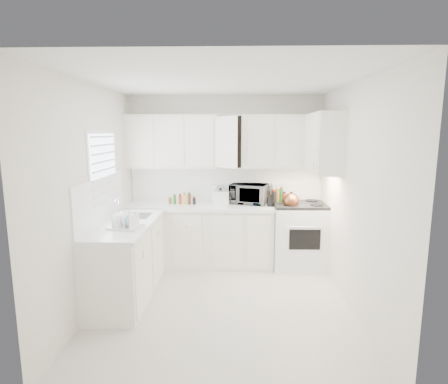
{
  "coord_description": "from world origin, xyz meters",
  "views": [
    {
      "loc": [
        0.13,
        -4.07,
        2.05
      ],
      "look_at": [
        0.0,
        0.7,
        1.25
      ],
      "focal_mm": 28.89,
      "sensor_mm": 36.0,
      "label": 1
    }
  ],
  "objects_px": {
    "stove": "(300,226)",
    "microwave": "(249,192)",
    "utensil_crock": "(271,196)",
    "rice_cooker": "(221,196)",
    "dish_rack": "(125,220)",
    "tea_kettle": "(291,200)"
  },
  "relations": [
    {
      "from": "stove",
      "to": "microwave",
      "type": "height_order",
      "value": "microwave"
    },
    {
      "from": "utensil_crock",
      "to": "stove",
      "type": "bearing_deg",
      "value": 6.01
    },
    {
      "from": "microwave",
      "to": "utensil_crock",
      "type": "relative_size",
      "value": 1.72
    },
    {
      "from": "microwave",
      "to": "rice_cooker",
      "type": "bearing_deg",
      "value": -146.31
    },
    {
      "from": "microwave",
      "to": "rice_cooker",
      "type": "xyz_separation_m",
      "value": [
        -0.43,
        -0.12,
        -0.06
      ]
    },
    {
      "from": "stove",
      "to": "rice_cooker",
      "type": "relative_size",
      "value": 4.92
    },
    {
      "from": "microwave",
      "to": "stove",
      "type": "bearing_deg",
      "value": 5.43
    },
    {
      "from": "rice_cooker",
      "to": "dish_rack",
      "type": "height_order",
      "value": "rice_cooker"
    },
    {
      "from": "utensil_crock",
      "to": "dish_rack",
      "type": "xyz_separation_m",
      "value": [
        -1.8,
        -1.28,
        -0.06
      ]
    },
    {
      "from": "stove",
      "to": "dish_rack",
      "type": "xyz_separation_m",
      "value": [
        -2.27,
        -1.32,
        0.41
      ]
    },
    {
      "from": "stove",
      "to": "utensil_crock",
      "type": "relative_size",
      "value": 3.98
    },
    {
      "from": "rice_cooker",
      "to": "stove",
      "type": "bearing_deg",
      "value": -14.63
    },
    {
      "from": "utensil_crock",
      "to": "dish_rack",
      "type": "bearing_deg",
      "value": -144.69
    },
    {
      "from": "utensil_crock",
      "to": "rice_cooker",
      "type": "bearing_deg",
      "value": 172.37
    },
    {
      "from": "tea_kettle",
      "to": "microwave",
      "type": "bearing_deg",
      "value": 139.24
    },
    {
      "from": "tea_kettle",
      "to": "stove",
      "type": "bearing_deg",
      "value": 29.9
    },
    {
      "from": "dish_rack",
      "to": "microwave",
      "type": "bearing_deg",
      "value": 55.98
    },
    {
      "from": "microwave",
      "to": "rice_cooker",
      "type": "height_order",
      "value": "microwave"
    },
    {
      "from": "stove",
      "to": "tea_kettle",
      "type": "relative_size",
      "value": 4.37
    },
    {
      "from": "tea_kettle",
      "to": "rice_cooker",
      "type": "relative_size",
      "value": 1.13
    },
    {
      "from": "tea_kettle",
      "to": "dish_rack",
      "type": "height_order",
      "value": "tea_kettle"
    },
    {
      "from": "tea_kettle",
      "to": "microwave",
      "type": "height_order",
      "value": "microwave"
    }
  ]
}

